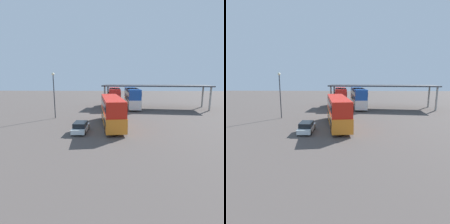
% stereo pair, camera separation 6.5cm
% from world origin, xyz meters
% --- Properties ---
extents(ground_plane, '(140.00, 140.00, 0.00)m').
position_xyz_m(ground_plane, '(0.00, 0.00, 0.00)').
color(ground_plane, '#4E4642').
extents(double_decker_main, '(3.89, 11.17, 4.08)m').
position_xyz_m(double_decker_main, '(0.38, 2.68, 2.24)').
color(double_decker_main, orange).
rests_on(double_decker_main, ground_plane).
extents(parked_hatchback, '(1.71, 3.96, 1.35)m').
position_xyz_m(parked_hatchback, '(-3.48, -0.64, 0.67)').
color(parked_hatchback, silver).
rests_on(parked_hatchback, ground_plane).
extents(double_decker_near_canopy, '(2.77, 10.17, 4.28)m').
position_xyz_m(double_decker_near_canopy, '(0.50, 19.92, 2.34)').
color(double_decker_near_canopy, orange).
rests_on(double_decker_near_canopy, ground_plane).
extents(double_decker_mid_row, '(3.02, 11.52, 4.35)m').
position_xyz_m(double_decker_mid_row, '(4.45, 18.95, 2.38)').
color(double_decker_mid_row, silver).
rests_on(double_decker_mid_row, ground_plane).
extents(depot_canopy, '(23.58, 8.23, 5.08)m').
position_xyz_m(depot_canopy, '(9.50, 18.75, 4.78)').
color(depot_canopy, '#33353A').
rests_on(depot_canopy, ground_plane).
extents(lamppost_tall, '(0.44, 0.44, 7.55)m').
position_xyz_m(lamppost_tall, '(-9.37, 7.48, 4.78)').
color(lamppost_tall, '#33353A').
rests_on(lamppost_tall, ground_plane).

